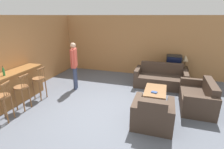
{
  "coord_description": "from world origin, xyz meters",
  "views": [
    {
      "loc": [
        1.43,
        -4.01,
        2.59
      ],
      "look_at": [
        -0.11,
        0.87,
        0.85
      ],
      "focal_mm": 28.0,
      "sensor_mm": 36.0,
      "label": 1
    }
  ],
  "objects_px": {
    "loveseat_right": "(198,98)",
    "bar_chair_mid": "(22,90)",
    "couch_far": "(160,79)",
    "tv": "(174,61)",
    "bar_chair_far": "(39,82)",
    "bottle": "(4,71)",
    "coffee_table": "(155,91)",
    "armchair_near": "(153,115)",
    "tv_unit": "(172,73)",
    "table_lamp": "(186,59)",
    "person_by_window": "(74,63)",
    "bar_chair_near": "(3,100)",
    "book_on_table": "(154,92)"
  },
  "relations": [
    {
      "from": "bar_chair_mid",
      "to": "coffee_table",
      "type": "bearing_deg",
      "value": 24.25
    },
    {
      "from": "coffee_table",
      "to": "table_lamp",
      "type": "distance_m",
      "value": 2.5
    },
    {
      "from": "loveseat_right",
      "to": "book_on_table",
      "type": "bearing_deg",
      "value": -169.29
    },
    {
      "from": "armchair_near",
      "to": "tv_unit",
      "type": "bearing_deg",
      "value": 81.98
    },
    {
      "from": "couch_far",
      "to": "armchair_near",
      "type": "distance_m",
      "value": 2.71
    },
    {
      "from": "tv_unit",
      "to": "book_on_table",
      "type": "bearing_deg",
      "value": -102.87
    },
    {
      "from": "armchair_near",
      "to": "table_lamp",
      "type": "xyz_separation_m",
      "value": [
        0.93,
        3.57,
        0.64
      ]
    },
    {
      "from": "loveseat_right",
      "to": "bar_chair_near",
      "type": "bearing_deg",
      "value": -155.06
    },
    {
      "from": "armchair_near",
      "to": "loveseat_right",
      "type": "bearing_deg",
      "value": 48.59
    },
    {
      "from": "loveseat_right",
      "to": "bar_chair_mid",
      "type": "bearing_deg",
      "value": -161.34
    },
    {
      "from": "coffee_table",
      "to": "tv_unit",
      "type": "relative_size",
      "value": 0.93
    },
    {
      "from": "coffee_table",
      "to": "armchair_near",
      "type": "bearing_deg",
      "value": -88.51
    },
    {
      "from": "coffee_table",
      "to": "tv",
      "type": "height_order",
      "value": "tv"
    },
    {
      "from": "bar_chair_near",
      "to": "person_by_window",
      "type": "xyz_separation_m",
      "value": [
        0.69,
        2.4,
        0.39
      ]
    },
    {
      "from": "bar_chair_mid",
      "to": "coffee_table",
      "type": "distance_m",
      "value": 3.93
    },
    {
      "from": "loveseat_right",
      "to": "person_by_window",
      "type": "distance_m",
      "value": 4.16
    },
    {
      "from": "couch_far",
      "to": "coffee_table",
      "type": "xyz_separation_m",
      "value": [
        -0.09,
        -1.37,
        0.04
      ]
    },
    {
      "from": "bar_chair_far",
      "to": "book_on_table",
      "type": "bearing_deg",
      "value": 10.57
    },
    {
      "from": "bar_chair_mid",
      "to": "tv_unit",
      "type": "distance_m",
      "value": 5.63
    },
    {
      "from": "armchair_near",
      "to": "coffee_table",
      "type": "distance_m",
      "value": 1.34
    },
    {
      "from": "coffee_table",
      "to": "tv",
      "type": "xyz_separation_m",
      "value": [
        0.54,
        2.22,
        0.47
      ]
    },
    {
      "from": "couch_far",
      "to": "armchair_near",
      "type": "xyz_separation_m",
      "value": [
        -0.05,
        -2.71,
        0.0
      ]
    },
    {
      "from": "bar_chair_near",
      "to": "table_lamp",
      "type": "bearing_deg",
      "value": 44.39
    },
    {
      "from": "book_on_table",
      "to": "bottle",
      "type": "bearing_deg",
      "value": -161.24
    },
    {
      "from": "tv",
      "to": "armchair_near",
      "type": "bearing_deg",
      "value": -98.03
    },
    {
      "from": "bar_chair_mid",
      "to": "person_by_window",
      "type": "relative_size",
      "value": 0.62
    },
    {
      "from": "book_on_table",
      "to": "person_by_window",
      "type": "height_order",
      "value": "person_by_window"
    },
    {
      "from": "couch_far",
      "to": "tv",
      "type": "relative_size",
      "value": 3.15
    },
    {
      "from": "coffee_table",
      "to": "person_by_window",
      "type": "height_order",
      "value": "person_by_window"
    },
    {
      "from": "table_lamp",
      "to": "tv",
      "type": "bearing_deg",
      "value": -179.6
    },
    {
      "from": "armchair_near",
      "to": "person_by_window",
      "type": "xyz_separation_m",
      "value": [
        -2.92,
        1.51,
        0.67
      ]
    },
    {
      "from": "bottle",
      "to": "loveseat_right",
      "type": "bearing_deg",
      "value": 16.93
    },
    {
      "from": "loveseat_right",
      "to": "tv_unit",
      "type": "relative_size",
      "value": 1.35
    },
    {
      "from": "coffee_table",
      "to": "tv_unit",
      "type": "xyz_separation_m",
      "value": [
        0.54,
        2.23,
        -0.05
      ]
    },
    {
      "from": "tv_unit",
      "to": "couch_far",
      "type": "bearing_deg",
      "value": -117.72
    },
    {
      "from": "coffee_table",
      "to": "bottle",
      "type": "height_order",
      "value": "bottle"
    },
    {
      "from": "couch_far",
      "to": "armchair_near",
      "type": "height_order",
      "value": "couch_far"
    },
    {
      "from": "bar_chair_near",
      "to": "person_by_window",
      "type": "relative_size",
      "value": 0.62
    },
    {
      "from": "armchair_near",
      "to": "coffee_table",
      "type": "xyz_separation_m",
      "value": [
        -0.03,
        1.34,
        0.04
      ]
    },
    {
      "from": "couch_far",
      "to": "tv",
      "type": "height_order",
      "value": "tv"
    },
    {
      "from": "person_by_window",
      "to": "armchair_near",
      "type": "bearing_deg",
      "value": -27.42
    },
    {
      "from": "bar_chair_near",
      "to": "tv_unit",
      "type": "xyz_separation_m",
      "value": [
        4.11,
        4.45,
        -0.3
      ]
    },
    {
      "from": "tv",
      "to": "table_lamp",
      "type": "relative_size",
      "value": 1.19
    },
    {
      "from": "bar_chair_far",
      "to": "bottle",
      "type": "bearing_deg",
      "value": -126.23
    },
    {
      "from": "bar_chair_near",
      "to": "coffee_table",
      "type": "xyz_separation_m",
      "value": [
        3.58,
        2.22,
        -0.24
      ]
    },
    {
      "from": "bar_chair_mid",
      "to": "person_by_window",
      "type": "xyz_separation_m",
      "value": [
        0.69,
        1.78,
        0.39
      ]
    },
    {
      "from": "bar_chair_near",
      "to": "book_on_table",
      "type": "height_order",
      "value": "bar_chair_near"
    },
    {
      "from": "couch_far",
      "to": "loveseat_right",
      "type": "height_order",
      "value": "couch_far"
    },
    {
      "from": "bar_chair_mid",
      "to": "person_by_window",
      "type": "height_order",
      "value": "person_by_window"
    },
    {
      "from": "coffee_table",
      "to": "person_by_window",
      "type": "distance_m",
      "value": 2.95
    }
  ]
}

